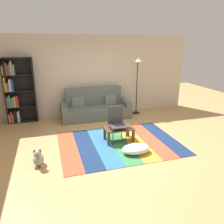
% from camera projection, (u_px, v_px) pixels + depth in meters
% --- Properties ---
extents(ground_plane, '(14.00, 14.00, 0.00)m').
position_uv_depth(ground_plane, '(117.00, 142.00, 5.61)').
color(ground_plane, tan).
extents(back_wall, '(6.80, 0.10, 2.70)m').
position_uv_depth(back_wall, '(95.00, 75.00, 7.53)').
color(back_wall, beige).
rests_on(back_wall, ground_plane).
extents(rug, '(2.95, 2.20, 0.01)m').
position_uv_depth(rug, '(119.00, 143.00, 5.51)').
color(rug, '#C64C2D').
rests_on(rug, ground_plane).
extents(couch, '(2.26, 0.80, 1.00)m').
position_uv_depth(couch, '(95.00, 108.00, 7.32)').
color(couch, '#59605B').
rests_on(couch, ground_plane).
extents(bookshelf, '(0.90, 0.28, 2.01)m').
position_uv_depth(bookshelf, '(16.00, 92.00, 6.72)').
color(bookshelf, black).
rests_on(bookshelf, ground_plane).
extents(coffee_table, '(0.73, 0.47, 0.36)m').
position_uv_depth(coffee_table, '(119.00, 130.00, 5.57)').
color(coffee_table, '#513826').
rests_on(coffee_table, rug).
extents(pouf, '(0.67, 0.43, 0.20)m').
position_uv_depth(pouf, '(136.00, 149.00, 4.98)').
color(pouf, white).
rests_on(pouf, rug).
extents(dog, '(0.22, 0.35, 0.40)m').
position_uv_depth(dog, '(38.00, 159.00, 4.47)').
color(dog, '#9E998E').
rests_on(dog, ground_plane).
extents(standing_lamp, '(0.32, 0.32, 1.96)m').
position_uv_depth(standing_lamp, '(137.00, 67.00, 7.39)').
color(standing_lamp, black).
rests_on(standing_lamp, ground_plane).
extents(tv_remote, '(0.05, 0.15, 0.02)m').
position_uv_depth(tv_remote, '(120.00, 128.00, 5.48)').
color(tv_remote, black).
rests_on(tv_remote, coffee_table).
extents(folding_chair, '(0.40, 0.40, 0.90)m').
position_uv_depth(folding_chair, '(116.00, 121.00, 5.52)').
color(folding_chair, '#38383D').
rests_on(folding_chair, ground_plane).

